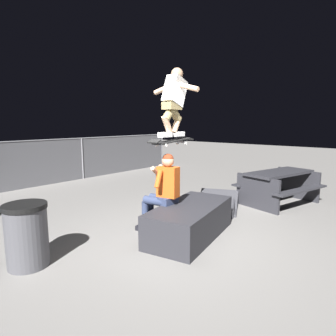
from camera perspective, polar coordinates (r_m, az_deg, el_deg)
ground_plane at (r=4.79m, az=1.86°, el=-13.94°), size 40.00×40.00×0.00m
ledge_box_main at (r=4.86m, az=4.40°, el=-10.30°), size 1.90×1.14×0.53m
person_sitting_on_ledge at (r=4.84m, az=-1.14°, el=-4.13°), size 0.60×0.78×1.36m
skateboard at (r=4.83m, az=0.75°, el=5.29°), size 1.03×0.24×0.13m
skater_airborne at (r=4.88m, az=1.18°, el=13.40°), size 0.62×0.89×1.12m
kicker_ramp at (r=6.50m, az=9.66°, el=-7.22°), size 1.38×1.25×0.41m
picnic_table_back at (r=7.16m, az=20.95°, el=-2.61°), size 1.99×1.74×0.75m
trash_bin at (r=4.27m, az=-25.99°, el=-11.74°), size 0.55×0.55×0.84m
fence_back at (r=9.06m, az=-27.03°, el=0.80°), size 12.05×0.05×1.36m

